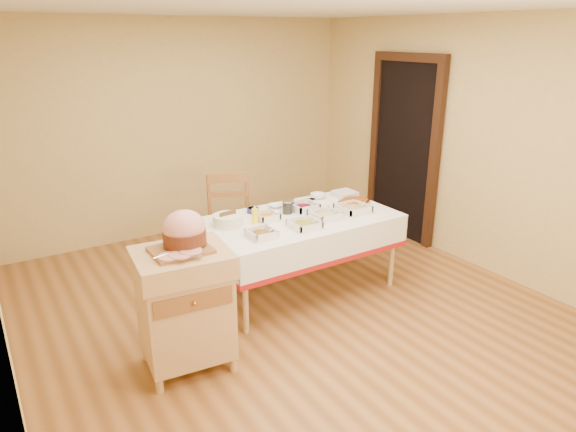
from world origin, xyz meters
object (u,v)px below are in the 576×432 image
object	(u,v)px
dining_chair	(230,223)
preserve_jar_right	(289,205)
plate_stack	(345,194)
dining_table	(300,233)
ham_on_board	(184,233)
butcher_cart	(185,303)
preserve_jar_left	(287,208)
brass_platter	(354,202)
mustard_bottle	(255,215)
bread_basket	(228,220)

from	to	relation	value
dining_chair	preserve_jar_right	size ratio (longest dim) A/B	8.22
plate_stack	dining_table	bearing A→B (deg)	-160.32
dining_chair	ham_on_board	world-z (taller)	ham_on_board
dining_chair	ham_on_board	bearing A→B (deg)	-126.97
butcher_cart	preserve_jar_left	xyz separation A→B (m)	(1.36, 0.74, 0.28)
butcher_cart	dining_table	bearing A→B (deg)	22.68
dining_table	brass_platter	distance (m)	0.70
preserve_jar_right	plate_stack	world-z (taller)	preserve_jar_right
ham_on_board	mustard_bottle	size ratio (longest dim) A/B	2.46
mustard_bottle	plate_stack	size ratio (longest dim) A/B	0.82
dining_chair	preserve_jar_right	distance (m)	0.73
ham_on_board	brass_platter	xyz separation A→B (m)	(2.04, 0.58, -0.28)
brass_platter	preserve_jar_left	bearing A→B (deg)	170.05
butcher_cart	mustard_bottle	xyz separation A→B (m)	(0.96, 0.66, 0.30)
butcher_cart	dining_chair	size ratio (longest dim) A/B	0.91
bread_basket	brass_platter	world-z (taller)	bread_basket
butcher_cart	mustard_bottle	distance (m)	1.20
butcher_cart	bread_basket	world-z (taller)	butcher_cart
mustard_bottle	brass_platter	xyz separation A→B (m)	(1.12, -0.05, -0.06)
butcher_cart	dining_chair	distance (m)	1.69
preserve_jar_left	preserve_jar_right	bearing A→B (deg)	44.97
preserve_jar_left	bread_basket	distance (m)	0.63
preserve_jar_left	brass_platter	world-z (taller)	preserve_jar_left
ham_on_board	mustard_bottle	distance (m)	1.13
ham_on_board	brass_platter	size ratio (longest dim) A/B	1.19
ham_on_board	preserve_jar_left	bearing A→B (deg)	28.22
butcher_cart	preserve_jar_right	size ratio (longest dim) A/B	7.52
dining_table	plate_stack	distance (m)	0.82
plate_stack	preserve_jar_left	bearing A→B (deg)	-171.79
dining_table	bread_basket	bearing A→B (deg)	166.60
mustard_bottle	plate_stack	xyz separation A→B (m)	(1.19, 0.19, -0.05)
dining_chair	bread_basket	xyz separation A→B (m)	(-0.30, -0.60, 0.28)
ham_on_board	mustard_bottle	bearing A→B (deg)	34.44
bread_basket	brass_platter	size ratio (longest dim) A/B	0.76
preserve_jar_left	mustard_bottle	xyz separation A→B (m)	(-0.40, -0.08, 0.02)
dining_chair	preserve_jar_left	size ratio (longest dim) A/B	8.11
bread_basket	dining_chair	bearing A→B (deg)	63.23
preserve_jar_right	bread_basket	distance (m)	0.69
butcher_cart	preserve_jar_right	xyz separation A→B (m)	(1.42, 0.80, 0.28)
ham_on_board	bread_basket	bearing A→B (deg)	46.16
preserve_jar_left	plate_stack	world-z (taller)	preserve_jar_left
butcher_cart	ham_on_board	distance (m)	0.53
dining_chair	preserve_jar_left	bearing A→B (deg)	-61.32
plate_stack	brass_platter	size ratio (longest dim) A/B	0.59
preserve_jar_right	bread_basket	size ratio (longest dim) A/B	0.45
preserve_jar_right	dining_chair	bearing A→B (deg)	125.61
plate_stack	bread_basket	bearing A→B (deg)	-175.69
dining_chair	ham_on_board	size ratio (longest dim) A/B	2.38
mustard_bottle	butcher_cart	bearing A→B (deg)	-145.39
preserve_jar_right	mustard_bottle	xyz separation A→B (m)	(-0.46, -0.14, 0.02)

